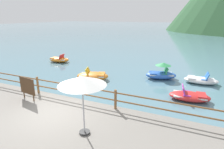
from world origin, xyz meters
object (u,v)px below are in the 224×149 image
Objects in this scene: sign_board at (27,86)px; pedal_boat_4 at (93,76)px; beach_umbrella at (82,82)px; pedal_boat_3 at (201,80)px; pedal_boat_1 at (59,59)px; pedal_boat_2 at (161,73)px; pedal_boat_0 at (190,96)px.

pedal_boat_4 is at bearing 80.39° from sign_board.
pedal_boat_3 is (3.96, 9.04, -2.21)m from beach_umbrella.
beach_umbrella is at bearing -113.65° from pedal_boat_3.
pedal_boat_1 is 13.48m from pedal_boat_3.
sign_board is at bearing -125.94° from pedal_boat_2.
sign_board is 10.24m from pedal_boat_1.
pedal_boat_0 is 3.95m from pedal_boat_2.
beach_umbrella is 10.11m from pedal_boat_3.
pedal_boat_1 reaches higher than pedal_boat_3.
beach_umbrella reaches higher than pedal_boat_3.
pedal_boat_4 is (6.06, -3.60, 0.04)m from pedal_boat_1.
pedal_boat_0 is at bearing 59.11° from beach_umbrella.
pedal_boat_3 is at bearing 66.35° from beach_umbrella.
beach_umbrella is (4.29, -1.40, 1.32)m from sign_board.
pedal_boat_3 is at bearing 80.58° from pedal_boat_0.
pedal_boat_3 is at bearing -4.87° from pedal_boat_1.
pedal_boat_0 is at bearing -99.42° from pedal_boat_3.
pedal_boat_0 is (3.40, 5.69, -2.20)m from beach_umbrella.
pedal_boat_0 is 6.87m from pedal_boat_4.
sign_board is 0.53× the size of beach_umbrella.
sign_board is at bearing -150.85° from pedal_boat_0.
sign_board is 11.28m from pedal_boat_3.
pedal_boat_3 is (0.56, 3.36, -0.01)m from pedal_boat_0.
beach_umbrella reaches higher than pedal_boat_1.
pedal_boat_2 is (5.48, 7.56, -0.71)m from sign_board.
pedal_boat_2 is (-2.21, 3.27, 0.17)m from pedal_boat_0.
beach_umbrella is at bearing -97.59° from pedal_boat_2.
pedal_boat_1 is at bearing 160.73° from pedal_boat_0.
pedal_boat_2 reaches higher than pedal_boat_1.
pedal_boat_0 is (7.69, 4.29, -0.88)m from sign_board.
sign_board is 5.33m from pedal_boat_4.
sign_board reaches higher than pedal_boat_3.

